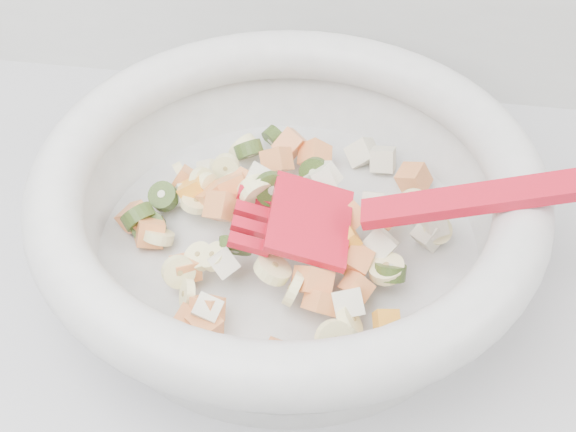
# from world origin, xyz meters

# --- Properties ---
(mixing_bowl) EXTENTS (0.48, 0.39, 0.15)m
(mixing_bowl) POSITION_xyz_m (-0.11, 1.49, 0.96)
(mixing_bowl) COLOR silver
(mixing_bowl) RESTS_ON counter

